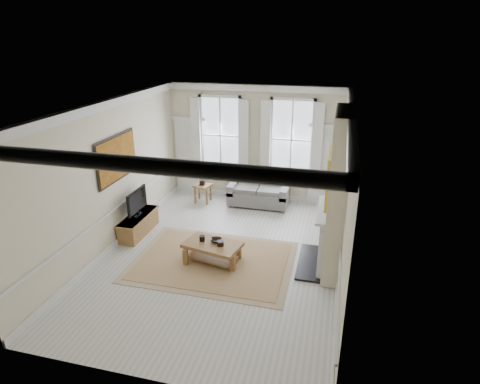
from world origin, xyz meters
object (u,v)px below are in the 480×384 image
(side_table, at_px, (203,188))
(tv_stand, at_px, (139,224))
(coffee_table, at_px, (212,247))
(sofa, at_px, (259,193))

(side_table, xyz_separation_m, tv_stand, (-0.90, -2.32, -0.19))
(side_table, relative_size, tv_stand, 0.40)
(side_table, bearing_deg, coffee_table, -67.34)
(tv_stand, bearing_deg, sofa, 44.64)
(coffee_table, bearing_deg, sofa, 95.91)
(sofa, relative_size, coffee_table, 1.29)
(coffee_table, bearing_deg, tv_stand, 171.12)
(side_table, xyz_separation_m, coffee_table, (1.32, -3.15, -0.06))
(side_table, relative_size, coffee_table, 0.41)
(sofa, bearing_deg, coffee_table, -95.85)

